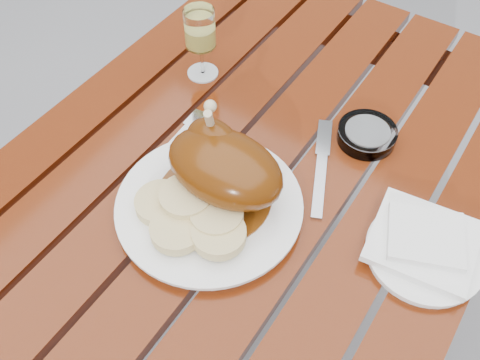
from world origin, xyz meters
name	(u,v)px	position (x,y,z in m)	size (l,w,h in m)	color
ground	(245,339)	(0.00, 0.00, 0.00)	(60.00, 60.00, 0.00)	slate
table	(246,276)	(0.00, 0.00, 0.38)	(0.80, 1.20, 0.75)	#66260C
dinner_plate	(209,206)	(-0.01, -0.10, 0.76)	(0.30, 0.30, 0.02)	white
roast_duck	(223,165)	(-0.01, -0.06, 0.82)	(0.20, 0.19, 0.14)	#5F2D0A
bread_dumplings	(192,215)	(-0.01, -0.15, 0.79)	(0.20, 0.14, 0.03)	#DAC185
wine_glass	(201,44)	(-0.22, 0.17, 0.82)	(0.06, 0.06, 0.15)	#FBF372
side_plate	(425,254)	(0.32, 0.01, 0.76)	(0.18, 0.18, 0.01)	white
napkin	(423,241)	(0.31, 0.02, 0.77)	(0.16, 0.14, 0.01)	white
ashtray	(367,135)	(0.14, 0.18, 0.76)	(0.11, 0.11, 0.03)	#B2B7BC
fork	(175,144)	(-0.14, -0.02, 0.75)	(0.02, 0.16, 0.01)	gray
knife	(321,174)	(0.11, 0.06, 0.75)	(0.02, 0.19, 0.01)	gray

